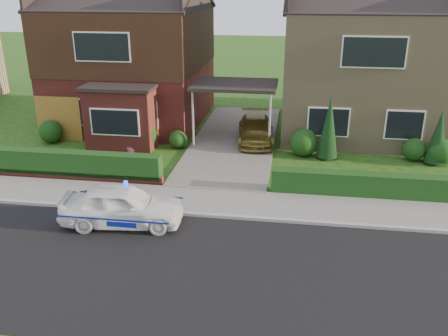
# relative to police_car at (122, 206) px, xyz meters

# --- Properties ---
(ground) EXTENTS (120.00, 120.00, 0.00)m
(ground) POSITION_rel_police_car_xyz_m (2.36, -2.18, -0.64)
(ground) COLOR #164512
(ground) RESTS_ON ground
(road) EXTENTS (60.00, 6.00, 0.02)m
(road) POSITION_rel_police_car_xyz_m (2.36, -2.18, -0.64)
(road) COLOR black
(road) RESTS_ON ground
(kerb) EXTENTS (60.00, 0.16, 0.12)m
(kerb) POSITION_rel_police_car_xyz_m (2.36, 0.87, -0.58)
(kerb) COLOR #9E9993
(kerb) RESTS_ON ground
(sidewalk) EXTENTS (60.00, 2.00, 0.10)m
(sidewalk) POSITION_rel_police_car_xyz_m (2.36, 1.92, -0.59)
(sidewalk) COLOR slate
(sidewalk) RESTS_ON ground
(driveway) EXTENTS (3.80, 12.00, 0.12)m
(driveway) POSITION_rel_police_car_xyz_m (2.36, 8.82, -0.58)
(driveway) COLOR #666059
(driveway) RESTS_ON ground
(house_left) EXTENTS (7.50, 9.53, 7.25)m
(house_left) POSITION_rel_police_car_xyz_m (-3.42, 11.73, 3.17)
(house_left) COLOR maroon
(house_left) RESTS_ON ground
(house_right) EXTENTS (7.50, 8.06, 7.25)m
(house_right) POSITION_rel_police_car_xyz_m (8.16, 11.82, 3.02)
(house_right) COLOR #98825D
(house_right) RESTS_ON ground
(carport_link) EXTENTS (3.80, 3.00, 2.77)m
(carport_link) POSITION_rel_police_car_xyz_m (2.36, 8.78, 2.02)
(carport_link) COLOR black
(carport_link) RESTS_ON ground
(garage_door) EXTENTS (2.20, 0.10, 2.10)m
(garage_door) POSITION_rel_police_car_xyz_m (-5.88, 7.78, 0.41)
(garage_door) COLOR #8F591F
(garage_door) RESTS_ON ground
(dwarf_wall) EXTENTS (7.70, 0.25, 0.36)m
(dwarf_wall) POSITION_rel_police_car_xyz_m (-3.44, 3.12, -0.46)
(dwarf_wall) COLOR maroon
(dwarf_wall) RESTS_ON ground
(hedge_left) EXTENTS (7.50, 0.55, 0.90)m
(hedge_left) POSITION_rel_police_car_xyz_m (-3.44, 3.27, -0.64)
(hedge_left) COLOR #153410
(hedge_left) RESTS_ON ground
(hedge_right) EXTENTS (7.50, 0.55, 0.80)m
(hedge_right) POSITION_rel_police_car_xyz_m (8.16, 3.17, -0.64)
(hedge_right) COLOR #153410
(hedge_right) RESTS_ON ground
(shrub_left_far) EXTENTS (1.08, 1.08, 1.08)m
(shrub_left_far) POSITION_rel_police_car_xyz_m (-6.14, 7.32, -0.10)
(shrub_left_far) COLOR #153410
(shrub_left_far) RESTS_ON ground
(shrub_left_mid) EXTENTS (1.32, 1.32, 1.32)m
(shrub_left_mid) POSITION_rel_police_car_xyz_m (-1.64, 7.12, 0.02)
(shrub_left_mid) COLOR #153410
(shrub_left_mid) RESTS_ON ground
(shrub_left_near) EXTENTS (0.84, 0.84, 0.84)m
(shrub_left_near) POSITION_rel_police_car_xyz_m (-0.04, 7.42, -0.22)
(shrub_left_near) COLOR #153410
(shrub_left_near) RESTS_ON ground
(shrub_right_near) EXTENTS (1.20, 1.20, 1.20)m
(shrub_right_near) POSITION_rel_police_car_xyz_m (5.56, 7.22, -0.04)
(shrub_right_near) COLOR #153410
(shrub_right_near) RESTS_ON ground
(shrub_right_mid) EXTENTS (0.96, 0.96, 0.96)m
(shrub_right_mid) POSITION_rel_police_car_xyz_m (10.16, 7.32, -0.16)
(shrub_right_mid) COLOR #153410
(shrub_right_mid) RESTS_ON ground
(shrub_right_far) EXTENTS (1.08, 1.08, 1.08)m
(shrub_right_far) POSITION_rel_police_car_xyz_m (11.16, 7.02, -0.10)
(shrub_right_far) COLOR #153410
(shrub_right_far) RESTS_ON ground
(conifer_a) EXTENTS (0.90, 0.90, 2.60)m
(conifer_a) POSITION_rel_police_car_xyz_m (6.56, 7.02, 0.66)
(conifer_a) COLOR black
(conifer_a) RESTS_ON ground
(conifer_b) EXTENTS (0.90, 0.90, 2.20)m
(conifer_b) POSITION_rel_police_car_xyz_m (10.96, 7.02, 0.46)
(conifer_b) COLOR black
(conifer_b) RESTS_ON ground
(police_car) EXTENTS (3.45, 3.89, 1.44)m
(police_car) POSITION_rel_police_car_xyz_m (0.00, 0.00, 0.00)
(police_car) COLOR white
(police_car) RESTS_ON ground
(driveway_car) EXTENTS (1.98, 4.04, 1.13)m
(driveway_car) POSITION_rel_police_car_xyz_m (3.36, 8.61, 0.05)
(driveway_car) COLOR olive
(driveway_car) RESTS_ON driveway
(potted_plant_a) EXTENTS (0.45, 0.37, 0.75)m
(potted_plant_a) POSITION_rel_police_car_xyz_m (-1.93, 6.58, -0.26)
(potted_plant_a) COLOR gray
(potted_plant_a) RESTS_ON ground
(potted_plant_b) EXTENTS (0.56, 0.53, 0.80)m
(potted_plant_b) POSITION_rel_police_car_xyz_m (-5.56, 3.82, -0.24)
(potted_plant_b) COLOR gray
(potted_plant_b) RESTS_ON ground
(potted_plant_c) EXTENTS (0.47, 0.47, 0.77)m
(potted_plant_c) POSITION_rel_police_car_xyz_m (-1.43, 4.95, -0.25)
(potted_plant_c) COLOR gray
(potted_plant_c) RESTS_ON ground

